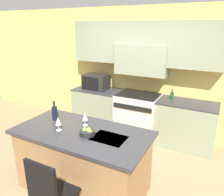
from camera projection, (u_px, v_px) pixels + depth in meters
ground_plane at (101, 177)px, 3.51m from camera, size 10.00×10.00×0.00m
back_cabinetry at (144, 62)px, 4.57m from camera, size 10.00×0.46×2.70m
back_counter at (138, 116)px, 4.71m from camera, size 3.09×0.62×0.92m
range_stove at (138, 115)px, 4.68m from camera, size 0.88×0.70×0.95m
microwave at (96, 82)px, 4.97m from camera, size 0.55×0.38×0.34m
kitchen_island at (83, 160)px, 3.14m from camera, size 1.89×0.96×0.93m
island_chair at (50, 193)px, 2.37m from camera, size 0.42×0.40×1.01m
wine_bottle at (55, 113)px, 3.32m from camera, size 0.08×0.08×0.30m
wine_glass_near at (58, 121)px, 2.97m from camera, size 0.08×0.08×0.20m
wine_glass_far at (85, 117)px, 3.12m from camera, size 0.08×0.08×0.20m
fruit_bowl at (87, 132)px, 2.88m from camera, size 0.20×0.20×0.09m
oil_bottle_on_counter at (172, 95)px, 4.31m from camera, size 0.07×0.07×0.20m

